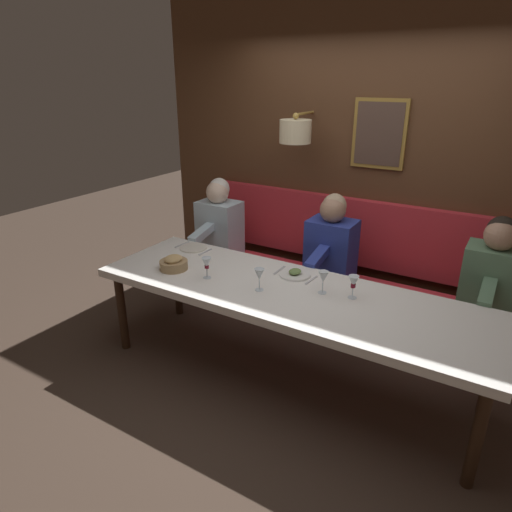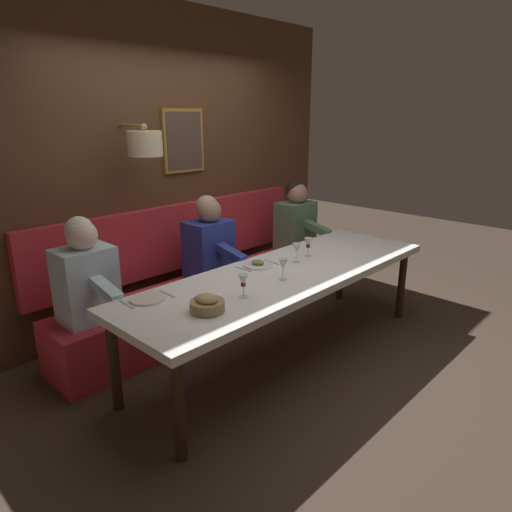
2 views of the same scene
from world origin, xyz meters
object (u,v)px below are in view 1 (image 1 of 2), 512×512
wine_glass_1 (353,283)px  diner_middle (219,221)px  diner_near (331,242)px  wine_glass_2 (207,264)px  bread_bowl (174,263)px  diner_nearest (493,273)px  wine_glass_3 (323,278)px  dining_table (287,297)px  wine_glass_0 (259,275)px

wine_glass_1 → diner_middle: bearing=65.3°
diner_near → wine_glass_2: bearing=150.4°
wine_glass_2 → bread_bowl: (-0.00, 0.32, -0.07)m
diner_nearest → bread_bowl: 2.39m
diner_nearest → wine_glass_1: size_ratio=4.82×
diner_nearest → wine_glass_2: diner_nearest is taller
diner_nearest → wine_glass_3: (-0.80, 0.99, 0.04)m
dining_table → diner_near: diner_near is taller
diner_nearest → wine_glass_1: diner_nearest is taller
wine_glass_0 → bread_bowl: wine_glass_0 is taller
diner_nearest → wine_glass_1: bearing=134.2°
diner_middle → wine_glass_1: (-0.77, -1.66, 0.04)m
wine_glass_3 → bread_bowl: size_ratio=0.75×
diner_nearest → diner_near: size_ratio=1.00×
wine_glass_1 → wine_glass_2: (-0.25, 1.05, 0.00)m
wine_glass_0 → wine_glass_1: 0.65m
diner_nearest → bread_bowl: bearing=115.2°
wine_glass_1 → bread_bowl: wine_glass_1 is taller
bread_bowl → diner_nearest: bearing=-64.8°
diner_near → wine_glass_0: (-0.99, 0.13, 0.04)m
dining_table → diner_near: 0.89m
diner_nearest → diner_near: bearing=90.0°
wine_glass_0 → wine_glass_3: same height
diner_middle → wine_glass_0: diner_middle is taller
wine_glass_0 → wine_glass_2: bearing=93.1°
wine_glass_2 → wine_glass_3: (0.21, -0.84, 0.00)m
bread_bowl → diner_near: bearing=-41.5°
dining_table → wine_glass_3: wine_glass_3 is taller
diner_nearest → wine_glass_1: 1.10m
wine_glass_2 → wine_glass_1: bearing=-76.6°
diner_near → bread_bowl: 1.36m
wine_glass_1 → bread_bowl: size_ratio=0.75×
wine_glass_2 → diner_near: bearing=-29.6°
diner_near → diner_middle: (0.00, 1.19, 0.00)m
wine_glass_3 → bread_bowl: (-0.22, 1.17, -0.07)m
diner_middle → wine_glass_1: size_ratio=4.82×
dining_table → diner_nearest: 1.52m
wine_glass_3 → bread_bowl: wine_glass_3 is taller
diner_near → bread_bowl: size_ratio=3.60×
dining_table → diner_near: size_ratio=3.65×
diner_middle → wine_glass_0: size_ratio=4.82×
wine_glass_2 → bread_bowl: wine_glass_2 is taller
wine_glass_2 → diner_middle: bearing=31.1°
diner_near → diner_nearest: bearing=-90.0°
dining_table → diner_nearest: (0.88, -1.23, 0.13)m
dining_table → wine_glass_1: size_ratio=17.62×
diner_middle → wine_glass_3: bearing=-118.8°
wine_glass_0 → wine_glass_3: size_ratio=1.00×
diner_near → dining_table: bearing=-177.9°
diner_nearest → wine_glass_3: 1.28m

